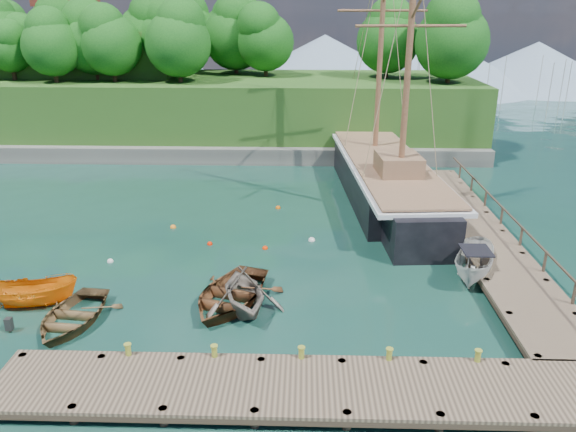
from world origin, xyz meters
The scene contains 22 objects.
ground centered at (0.00, 0.00, 0.00)m, with size 160.00×160.00×0.00m, color #103527.
dock_near centered at (2.00, -6.50, 0.43)m, with size 20.00×3.20×1.10m.
dock_east centered at (11.50, 7.00, 0.43)m, with size 3.20×24.00×1.10m.
bollard_0 centered at (-4.00, -5.10, 0.00)m, with size 0.26×0.26×0.45m, color olive.
bollard_1 centered at (-1.00, -5.10, 0.00)m, with size 0.26×0.26×0.45m, color olive.
bollard_2 centered at (2.00, -5.10, 0.00)m, with size 0.26×0.26×0.45m, color olive.
bollard_3 centered at (5.00, -5.10, 0.00)m, with size 0.26×0.26×0.45m, color olive.
bollard_4 centered at (8.00, -5.10, 0.00)m, with size 0.26×0.26×0.45m, color olive.
rowboat_0 centered at (-7.24, -2.11, 0.00)m, with size 3.11×4.36×0.90m, color brown.
rowboat_1 centered at (-0.43, -0.87, 0.00)m, with size 3.33×3.86×2.03m, color slate.
rowboat_2 centered at (-1.11, -0.29, 0.00)m, with size 3.67×5.14×1.06m, color #53311A.
motorboat_orange centered at (-9.32, -0.82, 0.00)m, with size 1.40×3.71×1.43m, color orange.
cabin_boat_white centered at (10.00, 2.42, 0.00)m, with size 1.62×4.31×1.66m, color silver.
schooner centered at (7.39, 14.27, 1.11)m, with size 6.41×27.38×20.02m.
mooring_buoy_0 centered at (-7.61, 3.66, 0.00)m, with size 0.32×0.32×0.32m, color silver.
mooring_buoy_1 centered at (-3.00, 6.00, 0.00)m, with size 0.29×0.29×0.29m, color #F01D00.
mooring_buoy_2 centered at (0.00, 5.53, 0.00)m, with size 0.29×0.29×0.29m, color #F82D00.
mooring_buoy_3 centered at (2.47, 6.69, 0.00)m, with size 0.36×0.36×0.36m, color silver.
mooring_buoy_4 centered at (-5.50, 8.36, 0.00)m, with size 0.34×0.34×0.34m, color orange.
mooring_buoy_5 centered at (0.38, 11.88, 0.00)m, with size 0.31×0.31×0.31m, color #E05D07.
headland centered at (-12.88, 31.36, 5.54)m, with size 51.00×19.31×12.90m.
distant_ridge centered at (4.30, 70.00, 4.35)m, with size 117.00×40.00×10.00m.
Camera 1 is at (2.04, -21.48, 11.91)m, focal length 35.00 mm.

